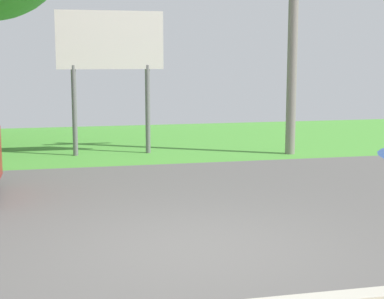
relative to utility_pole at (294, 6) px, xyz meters
The scene contains 3 objects.
ground_plane 6.65m from the utility_pole, 136.60° to the right, with size 40.00×22.00×0.20m.
utility_pole is the anchor object (origin of this frame).
roadside_billboard 4.56m from the utility_pole, 167.68° to the left, with size 2.60×0.12×3.50m.
Camera 1 is at (-1.65, -6.98, 2.36)m, focal length 55.57 mm.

